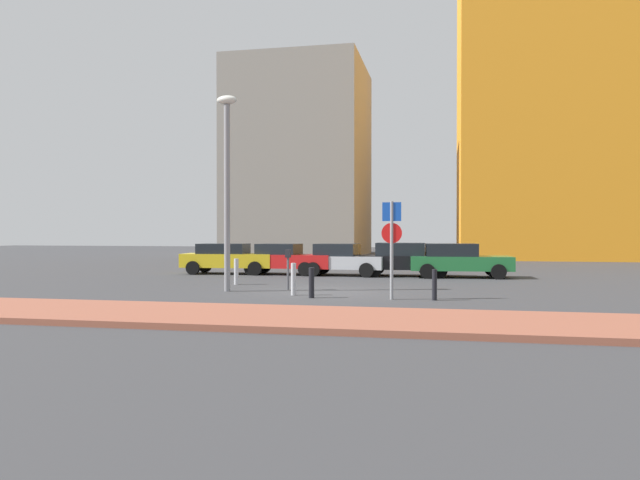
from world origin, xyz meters
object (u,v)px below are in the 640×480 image
object	(u,v)px
parked_car_red	(286,259)
street_lamp	(227,175)
parked_car_silver	(339,259)
traffic_bollard_far	(435,285)
parked_car_yellow	(228,258)
parking_meter	(288,264)
parked_car_black	(406,259)
traffic_bollard_near	(236,272)
traffic_bollard_edge	(293,279)
parked_car_green	(458,260)
parking_sign_post	(392,238)
traffic_bollard_mid	(312,283)

from	to	relation	value
parked_car_red	street_lamp	world-z (taller)	street_lamp
parked_car_silver	traffic_bollard_far	size ratio (longest dim) A/B	4.73
parked_car_yellow	parking_meter	world-z (taller)	parked_car_yellow
street_lamp	traffic_bollard_far	distance (m)	7.74
traffic_bollard_far	parking_meter	bearing A→B (deg)	156.12
parked_car_black	street_lamp	bearing A→B (deg)	-123.35
traffic_bollard_near	traffic_bollard_far	distance (m)	8.33
parked_car_red	traffic_bollard_edge	size ratio (longest dim) A/B	4.42
parked_car_silver	parked_car_green	world-z (taller)	parked_car_green
street_lamp	traffic_bollard_edge	world-z (taller)	street_lamp
parked_car_yellow	parking_sign_post	bearing A→B (deg)	-47.41
parked_car_green	traffic_bollard_near	xyz separation A→B (m)	(-8.26, -5.36, -0.28)
parked_car_green	traffic_bollard_mid	distance (m)	10.30
parking_sign_post	parking_meter	distance (m)	4.45
street_lamp	traffic_bollard_mid	xyz separation A→B (m)	(3.19, -1.40, -3.42)
parking_sign_post	parked_car_yellow	bearing A→B (deg)	132.59
parked_car_red	traffic_bollard_edge	xyz separation A→B (m)	(2.64, -8.89, -0.23)
street_lamp	parked_car_red	bearing A→B (deg)	91.13
parked_car_silver	parked_car_green	bearing A→B (deg)	-1.67
parked_car_yellow	street_lamp	world-z (taller)	street_lamp
parked_car_red	traffic_bollard_edge	bearing A→B (deg)	-73.46
parked_car_black	parking_meter	bearing A→B (deg)	-115.89
parking_meter	traffic_bollard_edge	distance (m)	1.84
parked_car_green	parking_meter	distance (m)	9.08
traffic_bollard_mid	traffic_bollard_far	size ratio (longest dim) A/B	1.01
parked_car_green	parking_sign_post	xyz separation A→B (m)	(-2.09, -9.21, 1.04)
parked_car_yellow	parking_meter	bearing A→B (deg)	-55.66
parked_car_black	traffic_bollard_near	xyz separation A→B (m)	(-5.97, -5.68, -0.29)
parked_car_red	parking_sign_post	size ratio (longest dim) A/B	1.55
parking_sign_post	traffic_bollard_mid	distance (m)	2.75
parking_sign_post	traffic_bollard_far	distance (m)	1.84
parked_car_red	street_lamp	distance (m)	8.70
street_lamp	traffic_bollard_far	size ratio (longest dim) A/B	7.26
traffic_bollard_near	traffic_bollard_far	xyz separation A→B (m)	(7.41, -3.80, -0.04)
parked_car_silver	traffic_bollard_near	bearing A→B (deg)	-118.45
traffic_bollard_near	traffic_bollard_far	world-z (taller)	traffic_bollard_near
traffic_bollard_edge	traffic_bollard_far	bearing A→B (deg)	-6.71
parked_car_silver	traffic_bollard_near	xyz separation A→B (m)	(-2.99, -5.51, -0.25)
traffic_bollard_near	parked_car_silver	bearing A→B (deg)	61.55
parked_car_green	street_lamp	xyz separation A→B (m)	(-7.68, -7.87, 3.10)
parked_car_red	traffic_bollard_mid	distance (m)	10.08
parked_car_red	parked_car_silver	distance (m)	2.57
parked_car_yellow	traffic_bollard_near	bearing A→B (deg)	-66.37
street_lamp	traffic_bollard_far	xyz separation A→B (m)	(6.82, -1.29, -3.42)
parked_car_red	parking_sign_post	world-z (taller)	parking_sign_post
parking_sign_post	traffic_bollard_edge	world-z (taller)	parking_sign_post
parked_car_green	street_lamp	distance (m)	11.43
traffic_bollard_mid	street_lamp	bearing A→B (deg)	156.40
parked_car_black	traffic_bollard_mid	distance (m)	9.84
parked_car_red	traffic_bollard_edge	world-z (taller)	parked_car_red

